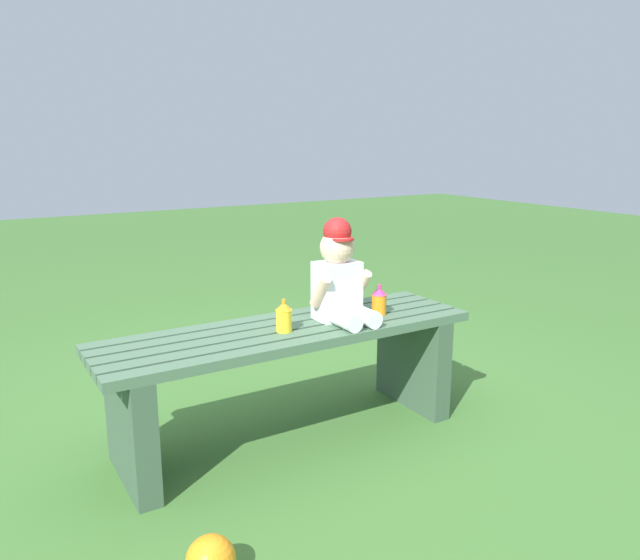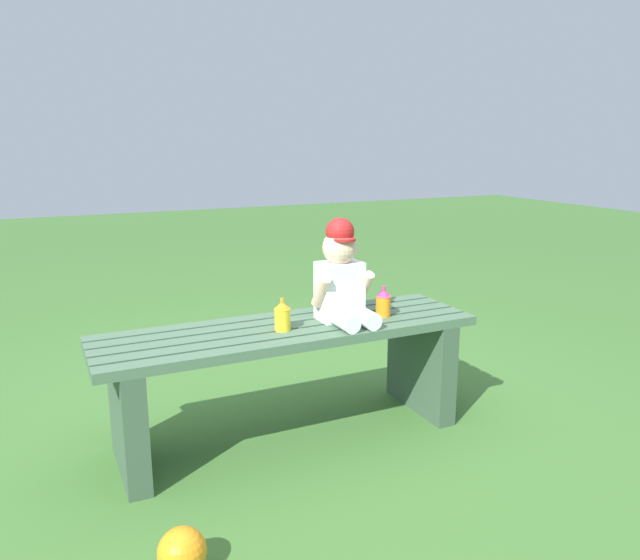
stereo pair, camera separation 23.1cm
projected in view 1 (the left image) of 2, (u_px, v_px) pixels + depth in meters
The scene contains 6 objects.
ground_plane at pixel (290, 437), 2.45m from camera, with size 16.00×16.00×0.00m, color #3D6B2D.
park_bench at pixel (289, 365), 2.38m from camera, with size 1.47×0.41×0.46m.
child_figure at pixel (339, 276), 2.40m from camera, with size 0.23×0.27×0.40m.
sippy_cup_left at pixel (284, 316), 2.28m from camera, with size 0.06×0.06×0.12m.
sippy_cup_right at pixel (379, 301), 2.50m from camera, with size 0.06×0.06×0.12m.
toy_ball at pixel (211, 560), 1.64m from camera, with size 0.13×0.13×0.13m, color orange.
Camera 1 is at (-1.06, -1.98, 1.16)m, focal length 34.57 mm.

